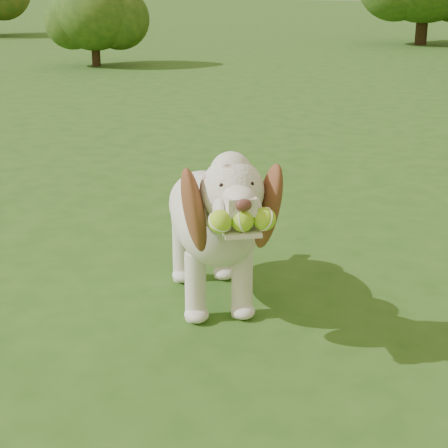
# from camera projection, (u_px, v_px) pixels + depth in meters

# --- Properties ---
(ground) EXTENTS (80.00, 80.00, 0.00)m
(ground) POSITION_uv_depth(u_px,v_px,m) (218.00, 317.00, 3.22)
(ground) COLOR #264F16
(ground) RESTS_ON ground
(dog) EXTENTS (0.74, 1.16, 0.79)m
(dog) POSITION_uv_depth(u_px,v_px,m) (214.00, 216.00, 3.20)
(dog) COLOR silver
(dog) RESTS_ON ground
(shrub_a) EXTENTS (1.30, 1.30, 1.35)m
(shrub_a) POSITION_uv_depth(u_px,v_px,m) (94.00, 15.00, 11.63)
(shrub_a) COLOR #382314
(shrub_a) RESTS_ON ground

